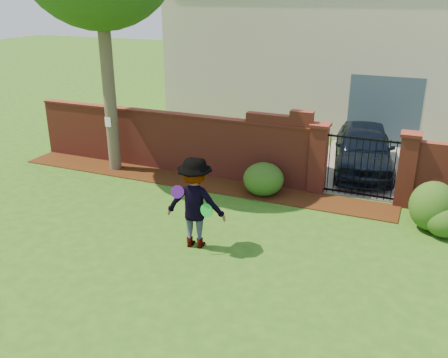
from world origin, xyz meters
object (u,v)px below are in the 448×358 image
at_px(car, 364,151).
at_px(frisbee_purple, 177,192).
at_px(man, 194,204).
at_px(frisbee_green, 206,210).

xyz_separation_m(car, frisbee_purple, (-2.81, -6.19, 0.62)).
relative_size(man, frisbee_purple, 7.45).
distance_m(car, man, 6.43).
xyz_separation_m(frisbee_purple, frisbee_green, (0.58, 0.10, -0.34)).
distance_m(frisbee_purple, frisbee_green, 0.68).
xyz_separation_m(car, frisbee_green, (-2.22, -6.08, 0.28)).
bearing_deg(frisbee_green, car, 69.92).
distance_m(man, frisbee_purple, 0.51).
height_order(car, frisbee_purple, frisbee_purple).
relative_size(man, frisbee_green, 6.96).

